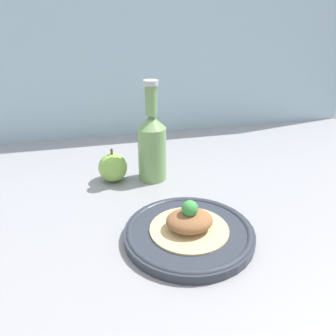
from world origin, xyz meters
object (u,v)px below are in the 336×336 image
Objects in this scene: plated_food at (189,222)px; apple at (113,167)px; plate at (189,233)px; cider_bottle at (152,144)px.

apple is (-12.30, 28.84, 0.04)cm from plated_food.
plate is 29.06cm from cider_bottle.
cider_bottle is at bearing 93.80° from plated_food.
cider_bottle is at bearing 93.80° from plate.
plated_food is at bearing 180.00° from plate.
plate is 1.65× the size of plated_food.
plate is 31.47cm from apple.
plated_food is 31.36cm from apple.
cider_bottle is at bearing -6.42° from apple.
plated_food reaches higher than plate.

